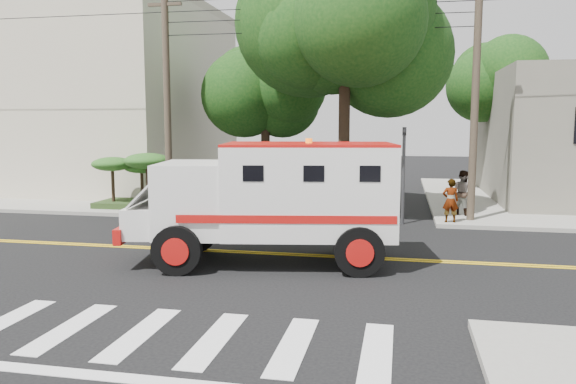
# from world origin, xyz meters

# --- Properties ---
(ground) EXTENTS (100.00, 100.00, 0.00)m
(ground) POSITION_xyz_m (0.00, 0.00, 0.00)
(ground) COLOR black
(ground) RESTS_ON ground
(sidewalk_nw) EXTENTS (17.00, 17.00, 0.15)m
(sidewalk_nw) POSITION_xyz_m (-13.50, 13.50, 0.07)
(sidewalk_nw) COLOR gray
(sidewalk_nw) RESTS_ON ground
(building_left) EXTENTS (16.00, 14.00, 10.00)m
(building_left) POSITION_xyz_m (-15.50, 15.00, 5.15)
(building_left) COLOR beige
(building_left) RESTS_ON sidewalk_nw
(utility_pole_left) EXTENTS (0.28, 0.28, 9.00)m
(utility_pole_left) POSITION_xyz_m (-5.60, 6.00, 4.50)
(utility_pole_left) COLOR #382D23
(utility_pole_left) RESTS_ON ground
(utility_pole_right) EXTENTS (0.28, 0.28, 9.00)m
(utility_pole_right) POSITION_xyz_m (6.30, 6.20, 4.50)
(utility_pole_right) COLOR #382D23
(utility_pole_right) RESTS_ON ground
(tree_main) EXTENTS (6.08, 5.70, 9.85)m
(tree_main) POSITION_xyz_m (1.94, 6.21, 7.20)
(tree_main) COLOR black
(tree_main) RESTS_ON ground
(tree_left) EXTENTS (4.48, 4.20, 7.70)m
(tree_left) POSITION_xyz_m (-2.68, 11.79, 5.73)
(tree_left) COLOR black
(tree_left) RESTS_ON ground
(tree_right) EXTENTS (4.80, 4.50, 8.20)m
(tree_right) POSITION_xyz_m (8.84, 15.77, 6.09)
(tree_right) COLOR black
(tree_right) RESTS_ON ground
(traffic_signal) EXTENTS (0.15, 0.18, 3.60)m
(traffic_signal) POSITION_xyz_m (3.80, 5.60, 2.23)
(traffic_signal) COLOR #3F3F42
(traffic_signal) RESTS_ON ground
(accessibility_sign) EXTENTS (0.45, 0.10, 2.02)m
(accessibility_sign) POSITION_xyz_m (-6.20, 6.17, 1.37)
(accessibility_sign) COLOR #3F3F42
(accessibility_sign) RESTS_ON ground
(palm_planter) EXTENTS (3.52, 2.63, 2.36)m
(palm_planter) POSITION_xyz_m (-7.44, 6.62, 1.65)
(palm_planter) COLOR #1E3314
(palm_planter) RESTS_ON sidewalk_nw
(armored_truck) EXTENTS (7.41, 3.81, 3.23)m
(armored_truck) POSITION_xyz_m (0.42, -1.02, 1.84)
(armored_truck) COLOR silver
(armored_truck) RESTS_ON ground
(pedestrian_a) EXTENTS (0.63, 0.45, 1.60)m
(pedestrian_a) POSITION_xyz_m (5.50, 5.50, 0.95)
(pedestrian_a) COLOR gray
(pedestrian_a) RESTS_ON sidewalk_ne
(pedestrian_b) EXTENTS (1.08, 1.05, 1.76)m
(pedestrian_b) POSITION_xyz_m (6.10, 7.36, 1.03)
(pedestrian_b) COLOR gray
(pedestrian_b) RESTS_ON sidewalk_ne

